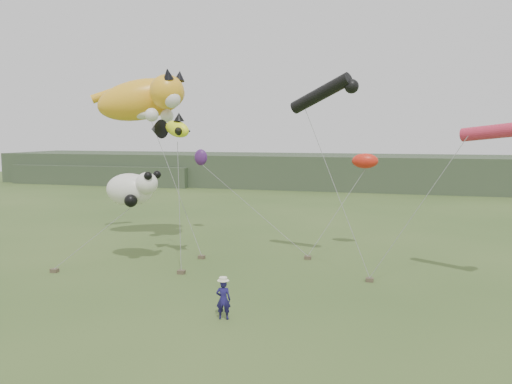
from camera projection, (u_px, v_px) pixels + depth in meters
ground at (215, 303)px, 19.67m from camera, size 120.00×120.00×0.00m
headland at (311, 171)px, 63.12m from camera, size 90.00×13.00×4.00m
festival_attendant at (223, 299)px, 17.91m from camera, size 0.58×0.44×1.46m
sandbag_anchors at (222, 267)px, 24.71m from camera, size 15.10×5.96×0.18m
cat_kite at (147, 99)px, 29.19m from camera, size 6.94×4.46×3.31m
fish_kite at (170, 128)px, 24.90m from camera, size 2.68×1.74×1.36m
tube_kites at (401, 108)px, 22.75m from camera, size 11.28×4.08×3.24m
panda_kite at (132, 189)px, 25.46m from camera, size 2.95×1.91×1.83m
misc_kites at (301, 159)px, 29.68m from camera, size 11.94×3.17×1.08m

